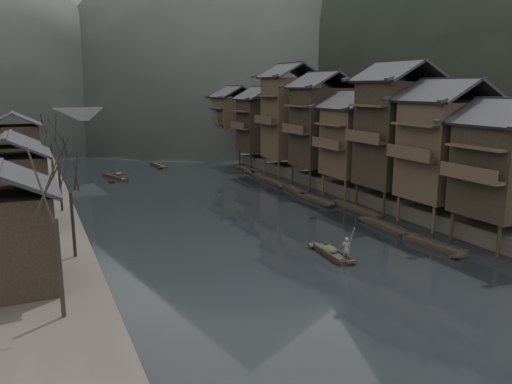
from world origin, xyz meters
TOP-DOWN VIEW (x-y plane):
  - water at (0.00, 0.00)m, footprint 300.00×300.00m
  - right_bank at (35.00, 40.00)m, footprint 40.00×200.00m
  - stilt_houses at (17.28, 19.32)m, footprint 9.00×67.60m
  - left_houses at (-20.50, 20.12)m, footprint 8.10×53.20m
  - bare_trees at (-17.00, 15.50)m, footprint 3.93×60.31m
  - moored_sampans at (11.79, 15.30)m, footprint 3.09×48.29m
  - midriver_boats at (-3.86, 40.80)m, footprint 10.78×14.00m
  - stone_bridge at (-0.00, 72.00)m, footprint 40.00×6.00m
  - hero_sampan at (2.34, -4.80)m, footprint 1.47×5.19m
  - cargo_heap at (2.32, -4.56)m, footprint 1.13×1.48m
  - boatman at (2.49, -6.59)m, footprint 0.79×0.77m
  - bamboo_pole at (2.69, -6.59)m, footprint 1.02×2.70m

SIDE VIEW (x-z plane):
  - water at x=0.00m, z-range 0.00..0.00m
  - hero_sampan at x=2.34m, z-range -0.01..0.42m
  - midriver_boats at x=-3.86m, z-range -0.02..0.43m
  - moored_sampans at x=11.79m, z-range -0.03..0.44m
  - cargo_heap at x=2.32m, z-range 0.44..1.12m
  - right_bank at x=35.00m, z-range 0.00..1.80m
  - boatman at x=2.49m, z-range 0.44..2.26m
  - bamboo_pole at x=2.69m, z-range 2.26..5.99m
  - stone_bridge at x=0.00m, z-range 0.61..9.61m
  - left_houses at x=-20.50m, z-range 1.30..10.02m
  - bare_trees at x=-17.00m, z-range 2.76..10.62m
  - stilt_houses at x=17.28m, z-range 0.61..17.42m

